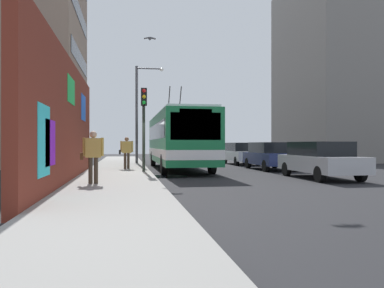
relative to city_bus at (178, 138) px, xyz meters
name	(u,v)px	position (x,y,z in m)	size (l,w,h in m)	color
ground_plane	(151,175)	(-3.80, 1.80, -1.81)	(80.00, 80.00, 0.00)	#232326
sidewalk_slab	(117,174)	(-3.80, 3.40, -1.73)	(48.00, 3.20, 0.15)	gray
graffiti_wall	(67,122)	(-7.47, 5.15, 0.50)	(14.68, 0.32, 4.62)	maroon
building_far_left	(10,47)	(6.59, 11.00, 6.49)	(11.01, 9.47, 16.60)	gray
building_far_right	(332,71)	(9.81, -15.20, 6.23)	(11.11, 7.17, 16.07)	gray
city_bus	(178,138)	(0.00, 0.00, 0.00)	(11.77, 2.66, 5.03)	#19723F
parked_car_silver	(320,159)	(-7.01, -5.20, -0.97)	(4.77, 1.94, 1.58)	#B7B7BC
parked_car_navy	(270,155)	(-1.16, -5.20, -0.97)	(4.62, 1.92, 1.58)	navy
parked_car_white	(241,153)	(4.73, -5.20, -0.97)	(4.87, 1.77, 1.58)	white
pedestrian_midblock	(127,150)	(-1.19, 2.96, -0.65)	(0.23, 0.76, 1.71)	#3F3326
pedestrian_near_wall	(93,152)	(-9.06, 4.09, -0.61)	(0.24, 0.78, 1.77)	#3F3326
traffic_light	(144,115)	(-3.73, 2.15, 1.06)	(0.49, 0.28, 4.03)	#2D382D
street_lamp	(140,107)	(4.95, 2.03, 2.25)	(0.44, 1.96, 6.78)	#4C4C51
flying_pigeons	(178,4)	(-4.61, 0.62, 6.16)	(2.18, 3.03, 2.96)	slate
curbside_puddle	(166,176)	(-4.79, 1.20, -1.81)	(2.00, 2.00, 0.00)	black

